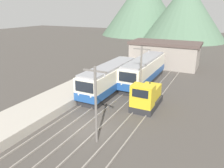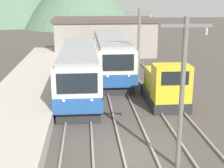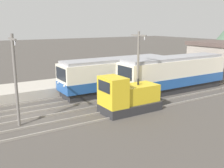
% 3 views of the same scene
% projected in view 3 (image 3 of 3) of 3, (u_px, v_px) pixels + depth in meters
% --- Properties ---
extents(ground_plane, '(200.00, 200.00, 0.00)m').
position_uv_depth(ground_plane, '(32.00, 115.00, 20.41)').
color(ground_plane, '#47423D').
extents(platform_left, '(4.50, 54.00, 0.88)m').
position_uv_depth(platform_left, '(14.00, 92.00, 25.48)').
color(platform_left, '#ADA599').
rests_on(platform_left, ground).
extents(track_left, '(1.54, 60.00, 0.14)m').
position_uv_depth(track_left, '(24.00, 106.00, 22.54)').
color(track_left, gray).
rests_on(track_left, ground).
extents(track_center, '(1.54, 60.00, 0.14)m').
position_uv_depth(track_center, '(33.00, 115.00, 20.23)').
color(track_center, gray).
rests_on(track_center, ground).
extents(track_right, '(1.54, 60.00, 0.14)m').
position_uv_depth(track_right, '(45.00, 128.00, 17.74)').
color(track_right, gray).
rests_on(track_right, ground).
extents(commuter_train_left, '(2.84, 11.95, 3.55)m').
position_uv_depth(commuter_train_left, '(116.00, 76.00, 27.02)').
color(commuter_train_left, '#28282B').
rests_on(commuter_train_left, ground).
extents(commuter_train_center, '(2.84, 12.72, 3.64)m').
position_uv_depth(commuter_train_center, '(174.00, 75.00, 27.52)').
color(commuter_train_center, '#28282B').
rests_on(commuter_train_center, ground).
extents(shunting_locomotive, '(2.40, 4.89, 3.00)m').
position_uv_depth(shunting_locomotive, '(127.00, 97.00, 20.99)').
color(shunting_locomotive, '#28282B').
rests_on(shunting_locomotive, ground).
extents(catenary_mast_near, '(2.00, 0.20, 6.34)m').
position_uv_depth(catenary_mast_near, '(15.00, 77.00, 17.51)').
color(catenary_mast_near, slate).
rests_on(catenary_mast_near, ground).
extents(catenary_mast_mid, '(2.00, 0.20, 6.34)m').
position_uv_depth(catenary_mast_mid, '(138.00, 65.00, 22.82)').
color(catenary_mast_mid, slate).
rests_on(catenary_mast_mid, ground).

